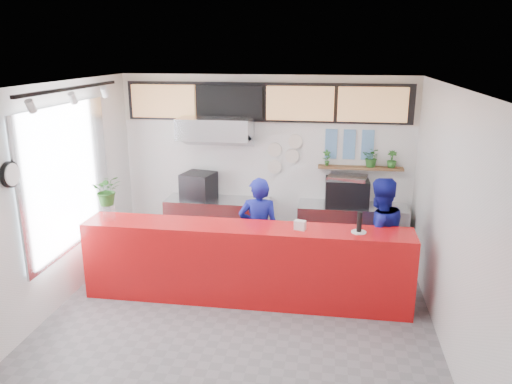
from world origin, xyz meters
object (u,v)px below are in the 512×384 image
Objects in this scene: staff_right at (378,237)px; service_counter at (246,263)px; panini_oven at (199,186)px; staff_center at (259,231)px; pepper_mill at (359,222)px; espresso_machine at (347,192)px.

service_counter is at bearing -9.45° from staff_right.
panini_oven is 1.76m from staff_center.
staff_right is 6.45× the size of pepper_mill.
pepper_mill is at bearing 34.94° from staff_right.
espresso_machine is at bearing 52.29° from service_counter.
panini_oven is 2.53m from espresso_machine.
staff_center is (0.10, 0.58, 0.27)m from service_counter.
pepper_mill reaches higher than espresso_machine.
staff_right reaches higher than espresso_machine.
espresso_machine is 2.63× the size of pepper_mill.
pepper_mill reaches higher than service_counter.
espresso_machine is at bearing 93.69° from pepper_mill.
service_counter is 16.93× the size of pepper_mill.
panini_oven reaches higher than espresso_machine.
staff_center reaches higher than service_counter.
staff_center reaches higher than pepper_mill.
staff_right reaches higher than panini_oven.
panini_oven is at bearing 122.20° from service_counter.
staff_center is (1.23, -1.22, -0.31)m from panini_oven.
panini_oven is 1.90× the size of pepper_mill.
staff_right is at bearing 15.78° from service_counter.
staff_right is (1.71, -0.07, 0.04)m from staff_center.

